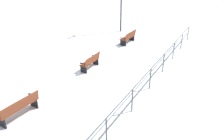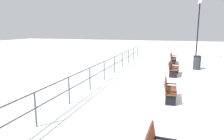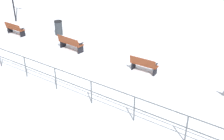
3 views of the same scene
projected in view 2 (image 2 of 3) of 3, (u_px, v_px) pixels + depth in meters
ground_plane at (172, 85)px, 10.98m from camera, size 80.00×80.00×0.00m
bench_second at (169, 90)px, 8.60m from camera, size 0.51×1.43×0.84m
bench_third at (173, 68)px, 13.19m from camera, size 0.65×1.71×0.88m
bench_fourth at (173, 58)px, 17.83m from camera, size 0.51×1.58×0.83m
lamppost_middle at (199, 17)px, 18.93m from camera, size 0.28×1.18×5.27m
waterfront_railing at (104, 67)px, 11.91m from camera, size 0.05×20.34×1.08m
trash_bin at (197, 63)px, 15.06m from camera, size 0.53×0.53×0.97m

